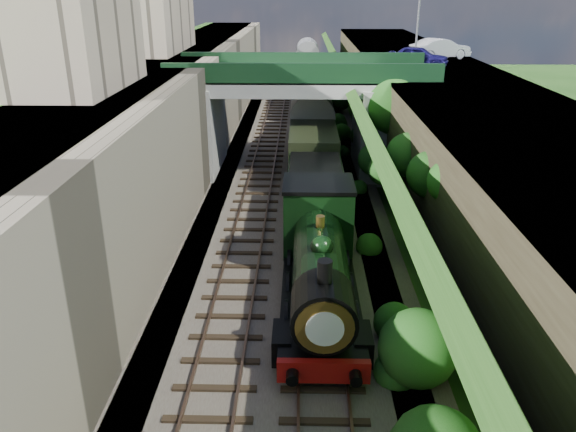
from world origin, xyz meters
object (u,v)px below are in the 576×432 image
object	(u,v)px
tree	(393,107)
locomotive	(320,264)
lamppost	(419,13)
tender	(315,200)
car_silver	(440,49)
car_blue	(418,56)
road_bridge	(309,109)

from	to	relation	value
tree	locomotive	world-z (taller)	tree
tree	lamppost	distance (m)	9.46
tree	tender	distance (m)	9.48
car_silver	locomotive	distance (m)	27.43
car_silver	tender	size ratio (longest dim) A/B	0.75
lamppost	car_silver	xyz separation A→B (m)	(2.27, 2.53, -2.57)
lamppost	car_silver	world-z (taller)	lamppost
car_blue	car_silver	bearing A→B (deg)	-11.57
locomotive	tender	xyz separation A→B (m)	(-0.00, 7.36, -0.27)
road_bridge	lamppost	world-z (taller)	lamppost
tree	car_blue	distance (m)	6.64
lamppost	locomotive	distance (m)	25.02
locomotive	car_silver	bearing A→B (deg)	69.25
lamppost	tender	size ratio (longest dim) A/B	1.00
tree	tender	size ratio (longest dim) A/B	1.10
car_silver	locomotive	bearing A→B (deg)	136.13
tree	car_blue	world-z (taller)	car_blue
lamppost	locomotive	size ratio (longest dim) A/B	0.59
tender	road_bridge	bearing A→B (deg)	91.51
road_bridge	tree	distance (m)	5.42
car_blue	tender	size ratio (longest dim) A/B	0.66
road_bridge	lamppost	bearing A→B (deg)	36.52
car_blue	car_silver	xyz separation A→B (m)	(2.46, 4.43, 0.07)
car_blue	tender	world-z (taller)	car_blue
car_silver	locomotive	size ratio (longest dim) A/B	0.44
tender	car_silver	bearing A→B (deg)	61.84
road_bridge	tree	bearing A→B (deg)	-22.69
lamppost	tender	distance (m)	18.73
road_bridge	tender	bearing A→B (deg)	-88.49
tree	tender	world-z (taller)	tree
lamppost	tender	world-z (taller)	lamppost
lamppost	road_bridge	bearing A→B (deg)	-143.48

